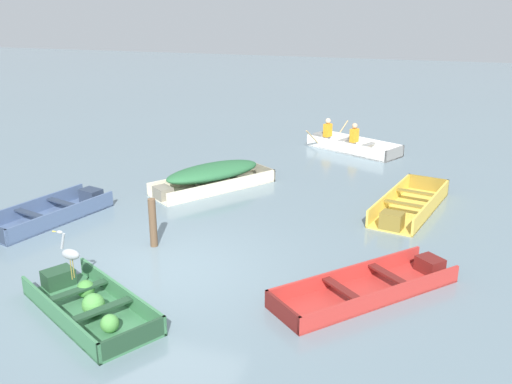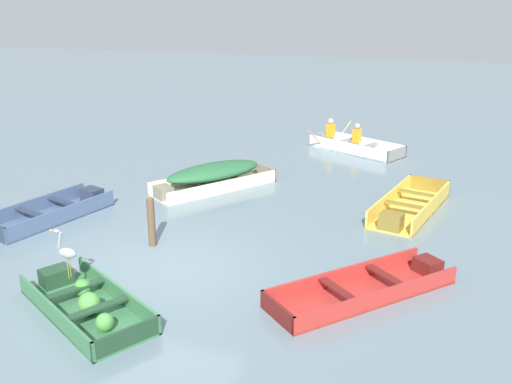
# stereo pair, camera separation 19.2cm
# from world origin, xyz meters

# --- Properties ---
(ground_plane) EXTENTS (80.00, 80.00, 0.00)m
(ground_plane) POSITION_xyz_m (0.00, 0.00, 0.00)
(ground_plane) COLOR slate
(dinghy_green_foreground) EXTENTS (2.90, 2.32, 0.40)m
(dinghy_green_foreground) POSITION_xyz_m (-0.50, -1.72, 0.13)
(dinghy_green_foreground) COLOR #387047
(dinghy_green_foreground) RESTS_ON ground
(skiff_yellow_near_moored) EXTENTS (1.71, 3.33, 0.41)m
(skiff_yellow_near_moored) POSITION_xyz_m (4.09, 4.47, 0.14)
(skiff_yellow_near_moored) COLOR #E5BC47
(skiff_yellow_near_moored) RESTS_ON ground
(skiff_cream_mid_moored) EXTENTS (2.79, 3.35, 0.66)m
(skiff_cream_mid_moored) POSITION_xyz_m (-0.95, 4.69, 0.38)
(skiff_cream_mid_moored) COLOR beige
(skiff_cream_mid_moored) RESTS_ON ground
(skiff_red_far_moored) EXTENTS (3.00, 3.20, 0.31)m
(skiff_red_far_moored) POSITION_xyz_m (3.74, 0.32, 0.10)
(skiff_red_far_moored) COLOR #AD2D28
(skiff_red_far_moored) RESTS_ON ground
(skiff_slate_blue_outer_moored) EXTENTS (1.83, 3.08, 0.37)m
(skiff_slate_blue_outer_moored) POSITION_xyz_m (-3.62, 1.60, 0.13)
(skiff_slate_blue_outer_moored) COLOR #475B7F
(skiff_slate_blue_outer_moored) RESTS_ON ground
(rowboat_white_with_crew) EXTENTS (3.26, 2.70, 0.93)m
(rowboat_white_with_crew) POSITION_xyz_m (1.81, 9.83, 0.20)
(rowboat_white_with_crew) COLOR white
(rowboat_white_with_crew) RESTS_ON ground
(heron_on_dinghy) EXTENTS (0.45, 0.15, 0.84)m
(heron_on_dinghy) POSITION_xyz_m (-0.94, -1.47, 0.87)
(heron_on_dinghy) COLOR olive
(heron_on_dinghy) RESTS_ON dinghy_green_foreground
(mooring_post) EXTENTS (0.15, 0.15, 1.02)m
(mooring_post) POSITION_xyz_m (-0.70, 0.90, 0.51)
(mooring_post) COLOR brown
(mooring_post) RESTS_ON ground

